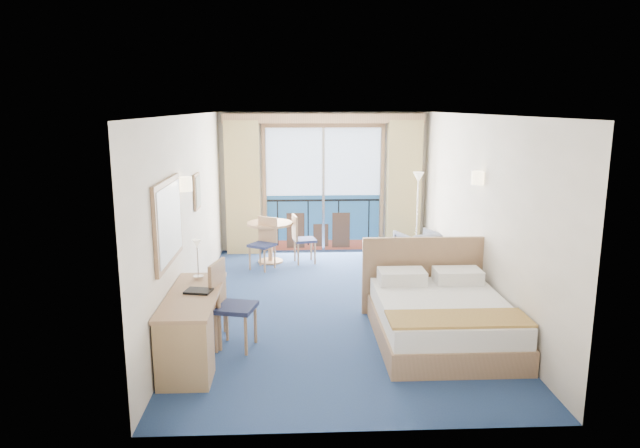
{
  "coord_description": "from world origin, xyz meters",
  "views": [
    {
      "loc": [
        -0.57,
        -7.77,
        2.82
      ],
      "look_at": [
        -0.2,
        0.2,
        1.15
      ],
      "focal_mm": 32.0,
      "sensor_mm": 36.0,
      "label": 1
    }
  ],
  "objects_px": {
    "bed": "(441,316)",
    "table_chair_b": "(265,240)",
    "table_chair_a": "(301,236)",
    "nightstand": "(455,283)",
    "desk_chair": "(228,300)",
    "floor_lamp": "(418,193)",
    "round_table": "(270,232)",
    "armchair": "(418,249)",
    "desk": "(187,339)"
  },
  "relations": [
    {
      "from": "round_table",
      "to": "floor_lamp",
      "type": "bearing_deg",
      "value": 4.53
    },
    {
      "from": "round_table",
      "to": "table_chair_b",
      "type": "height_order",
      "value": "table_chair_b"
    },
    {
      "from": "bed",
      "to": "table_chair_b",
      "type": "bearing_deg",
      "value": 125.16
    },
    {
      "from": "armchair",
      "to": "desk",
      "type": "relative_size",
      "value": 0.42
    },
    {
      "from": "desk",
      "to": "table_chair_b",
      "type": "xyz_separation_m",
      "value": [
        0.61,
        4.1,
        0.08
      ]
    },
    {
      "from": "bed",
      "to": "floor_lamp",
      "type": "height_order",
      "value": "floor_lamp"
    },
    {
      "from": "floor_lamp",
      "to": "table_chair_a",
      "type": "relative_size",
      "value": 1.82
    },
    {
      "from": "bed",
      "to": "armchair",
      "type": "bearing_deg",
      "value": 82.46
    },
    {
      "from": "armchair",
      "to": "desk",
      "type": "xyz_separation_m",
      "value": [
        -3.34,
        -4.11,
        0.11
      ]
    },
    {
      "from": "table_chair_b",
      "to": "floor_lamp",
      "type": "bearing_deg",
      "value": 43.9
    },
    {
      "from": "bed",
      "to": "nightstand",
      "type": "distance_m",
      "value": 1.56
    },
    {
      "from": "round_table",
      "to": "nightstand",
      "type": "bearing_deg",
      "value": -38.14
    },
    {
      "from": "round_table",
      "to": "table_chair_b",
      "type": "xyz_separation_m",
      "value": [
        -0.08,
        -0.39,
        -0.05
      ]
    },
    {
      "from": "floor_lamp",
      "to": "table_chair_a",
      "type": "bearing_deg",
      "value": -172.1
    },
    {
      "from": "bed",
      "to": "table_chair_b",
      "type": "relative_size",
      "value": 2.25
    },
    {
      "from": "desk",
      "to": "table_chair_a",
      "type": "relative_size",
      "value": 1.85
    },
    {
      "from": "armchair",
      "to": "table_chair_b",
      "type": "xyz_separation_m",
      "value": [
        -2.73,
        -0.01,
        0.19
      ]
    },
    {
      "from": "table_chair_b",
      "to": "bed",
      "type": "bearing_deg",
      "value": -23.01
    },
    {
      "from": "bed",
      "to": "desk",
      "type": "bearing_deg",
      "value": -164.01
    },
    {
      "from": "nightstand",
      "to": "floor_lamp",
      "type": "relative_size",
      "value": 0.31
    },
    {
      "from": "desk_chair",
      "to": "round_table",
      "type": "xyz_separation_m",
      "value": [
        0.34,
        3.75,
        -0.03
      ]
    },
    {
      "from": "nightstand",
      "to": "table_chair_a",
      "type": "xyz_separation_m",
      "value": [
        -2.25,
        2.12,
        0.25
      ]
    },
    {
      "from": "floor_lamp",
      "to": "round_table",
      "type": "bearing_deg",
      "value": -175.47
    },
    {
      "from": "armchair",
      "to": "table_chair_b",
      "type": "height_order",
      "value": "table_chair_b"
    },
    {
      "from": "bed",
      "to": "armchair",
      "type": "height_order",
      "value": "bed"
    },
    {
      "from": "round_table",
      "to": "desk",
      "type": "bearing_deg",
      "value": -98.78
    },
    {
      "from": "table_chair_a",
      "to": "table_chair_b",
      "type": "distance_m",
      "value": 0.7
    },
    {
      "from": "nightstand",
      "to": "table_chair_a",
      "type": "relative_size",
      "value": 0.56
    },
    {
      "from": "armchair",
      "to": "table_chair_a",
      "type": "distance_m",
      "value": 2.12
    },
    {
      "from": "bed",
      "to": "table_chair_a",
      "type": "xyz_separation_m",
      "value": [
        -1.66,
        3.56,
        0.2
      ]
    },
    {
      "from": "nightstand",
      "to": "round_table",
      "type": "bearing_deg",
      "value": 141.86
    },
    {
      "from": "desk",
      "to": "round_table",
      "type": "bearing_deg",
      "value": 81.22
    },
    {
      "from": "nightstand",
      "to": "table_chair_a",
      "type": "distance_m",
      "value": 3.1
    },
    {
      "from": "desk_chair",
      "to": "nightstand",
      "type": "bearing_deg",
      "value": -50.13
    },
    {
      "from": "round_table",
      "to": "desk_chair",
      "type": "bearing_deg",
      "value": -95.24
    },
    {
      "from": "desk_chair",
      "to": "table_chair_a",
      "type": "xyz_separation_m",
      "value": [
        0.9,
        3.66,
        -0.09
      ]
    },
    {
      "from": "armchair",
      "to": "round_table",
      "type": "xyz_separation_m",
      "value": [
        -2.65,
        0.37,
        0.25
      ]
    },
    {
      "from": "table_chair_a",
      "to": "desk_chair",
      "type": "bearing_deg",
      "value": 155.05
    },
    {
      "from": "table_chair_a",
      "to": "desk",
      "type": "bearing_deg",
      "value": 153.0
    },
    {
      "from": "desk",
      "to": "table_chair_a",
      "type": "xyz_separation_m",
      "value": [
        1.25,
        4.4,
        0.08
      ]
    },
    {
      "from": "table_chair_b",
      "to": "nightstand",
      "type": "bearing_deg",
      "value": -0.35
    },
    {
      "from": "bed",
      "to": "round_table",
      "type": "bearing_deg",
      "value": 121.28
    },
    {
      "from": "bed",
      "to": "desk",
      "type": "height_order",
      "value": "bed"
    },
    {
      "from": "armchair",
      "to": "table_chair_a",
      "type": "relative_size",
      "value": 0.78
    },
    {
      "from": "floor_lamp",
      "to": "desk_chair",
      "type": "distance_m",
      "value": 5.06
    },
    {
      "from": "table_chair_b",
      "to": "armchair",
      "type": "bearing_deg",
      "value": 32.08
    },
    {
      "from": "bed",
      "to": "table_chair_a",
      "type": "relative_size",
      "value": 2.28
    },
    {
      "from": "floor_lamp",
      "to": "desk",
      "type": "xyz_separation_m",
      "value": [
        -3.43,
        -4.7,
        -0.8
      ]
    },
    {
      "from": "nightstand",
      "to": "table_chair_b",
      "type": "relative_size",
      "value": 0.56
    },
    {
      "from": "nightstand",
      "to": "floor_lamp",
      "type": "distance_m",
      "value": 2.61
    }
  ]
}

